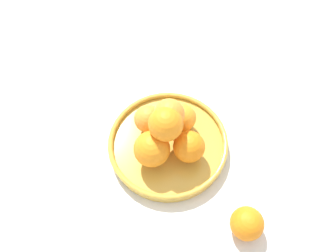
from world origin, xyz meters
name	(u,v)px	position (x,y,z in m)	size (l,w,h in m)	color
ground_plane	(168,147)	(0.00, 0.00, 0.00)	(4.00, 4.00, 0.00)	silver
fruit_bowl	(168,144)	(0.00, 0.00, 0.02)	(0.29, 0.29, 0.03)	gold
orange_pile	(167,131)	(0.00, 0.01, 0.09)	(0.19, 0.18, 0.13)	orange
stray_orange	(247,223)	(-0.25, 0.01, 0.04)	(0.07, 0.07, 0.07)	orange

